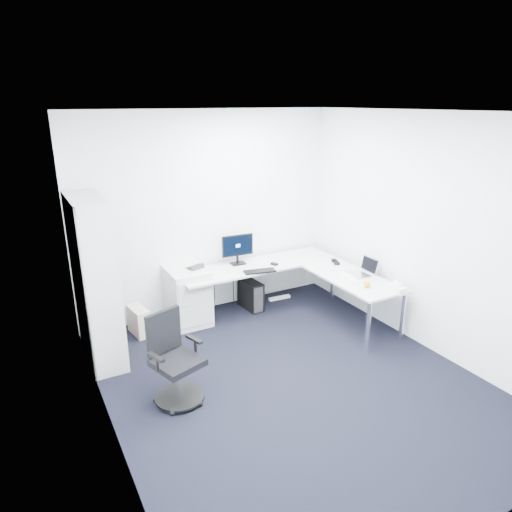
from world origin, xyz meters
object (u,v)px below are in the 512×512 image
task_chair (177,360)px  laptop (359,267)px  l_desk (270,295)px  monitor (238,249)px  bookshelf (95,281)px

task_chair → laptop: size_ratio=2.95×
l_desk → laptop: size_ratio=7.45×
monitor → laptop: monitor is taller
task_chair → monitor: (1.45, 1.60, 0.43)m
l_desk → monitor: 0.75m
bookshelf → task_chair: (0.49, -1.19, -0.48)m
bookshelf → task_chair: size_ratio=2.08×
l_desk → monitor: monitor is taller
bookshelf → task_chair: bookshelf is taller
l_desk → task_chair: 2.04m
bookshelf → laptop: bookshelf is taller
monitor → l_desk: bearing=-59.4°
bookshelf → monitor: 1.99m
l_desk → monitor: size_ratio=5.10×
l_desk → monitor: bearing=116.7°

